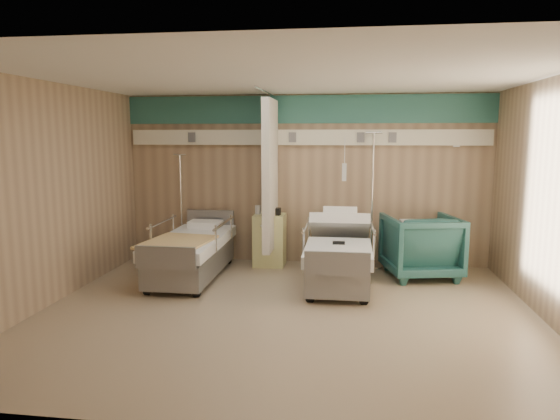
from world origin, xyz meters
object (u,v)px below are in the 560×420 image
at_px(bed_right, 339,262).
at_px(bed_left, 192,257).
at_px(iv_stand_right, 371,240).
at_px(bedside_cabinet, 270,240).
at_px(visitor_armchair, 421,246).
at_px(iv_stand_left, 182,239).

xyz_separation_m(bed_right, bed_left, (-2.20, 0.00, 0.00)).
bearing_deg(iv_stand_right, bed_right, -117.07).
bearing_deg(bed_right, bedside_cabinet, 141.95).
distance_m(bed_right, bed_left, 2.20).
relative_size(bedside_cabinet, visitor_armchair, 0.81).
height_order(bed_left, visitor_armchair, visitor_armchair).
relative_size(visitor_armchair, iv_stand_right, 0.48).
bearing_deg(bed_left, iv_stand_right, 19.92).
height_order(bed_left, bedside_cabinet, bedside_cabinet).
height_order(bed_left, iv_stand_right, iv_stand_right).
height_order(bed_left, iv_stand_left, iv_stand_left).
height_order(bed_right, bed_left, same).
bearing_deg(iv_stand_left, bed_right, -20.09).
height_order(bedside_cabinet, iv_stand_left, iv_stand_left).
xyz_separation_m(bed_right, iv_stand_right, (0.50, 0.98, 0.13)).
bearing_deg(bed_left, visitor_armchair, 8.82).
relative_size(bedside_cabinet, iv_stand_right, 0.39).
distance_m(bed_left, iv_stand_left, 1.09).
xyz_separation_m(bedside_cabinet, iv_stand_left, (-1.53, 0.08, -0.05)).
bearing_deg(bed_left, bedside_cabinet, 40.60).
distance_m(bedside_cabinet, visitor_armchair, 2.40).
relative_size(bed_left, iv_stand_left, 1.18).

